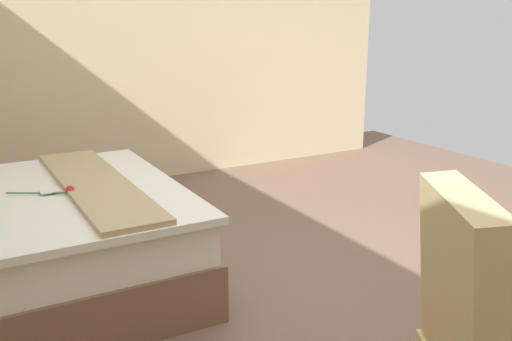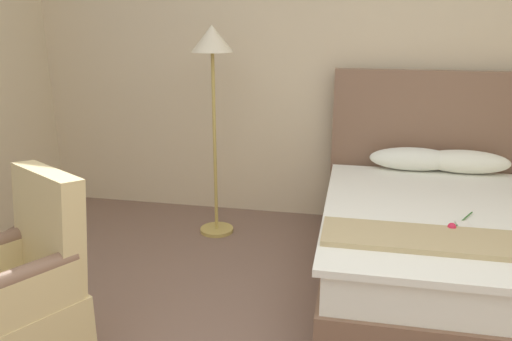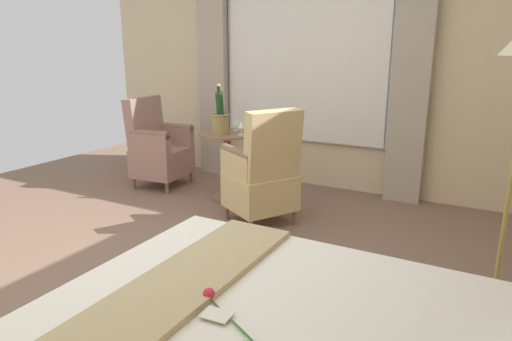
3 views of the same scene
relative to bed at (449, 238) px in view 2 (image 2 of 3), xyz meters
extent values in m
cube|color=beige|center=(-0.81, 1.14, 1.12)|extent=(5.58, 0.12, 2.93)
cube|color=brown|center=(0.00, -0.09, -0.18)|extent=(1.60, 1.96, 0.31)
cube|color=white|center=(0.00, -0.09, 0.09)|extent=(1.56, 1.90, 0.23)
cube|color=white|center=(0.00, -0.15, 0.22)|extent=(1.64, 1.84, 0.04)
cube|color=tan|center=(0.00, -0.63, 0.26)|extent=(1.60, 0.35, 0.03)
cube|color=brown|center=(0.00, 0.94, 0.49)|extent=(1.68, 0.08, 1.04)
ellipsoid|color=white|center=(-0.19, 0.74, 0.34)|extent=(0.68, 0.24, 0.18)
ellipsoid|color=white|center=(0.19, 0.74, 0.34)|extent=(0.68, 0.25, 0.20)
cylinder|color=#2D6628|center=(0.00, -0.31, 0.26)|extent=(0.18, 0.31, 0.01)
sphere|color=#DB2342|center=(-0.09, -0.47, 0.27)|extent=(0.05, 0.05, 0.05)
ellipsoid|color=#33702D|center=(0.00, -0.50, 0.26)|extent=(0.02, 0.05, 0.01)
cube|color=white|center=(0.00, -0.37, 0.26)|extent=(0.09, 0.12, 0.00)
cylinder|color=tan|center=(-1.76, 0.54, -0.32)|extent=(0.28, 0.28, 0.03)
cylinder|color=tan|center=(-1.76, 0.54, 0.42)|extent=(0.03, 0.03, 1.46)
cone|color=beige|center=(-1.76, 0.54, 1.25)|extent=(0.33, 0.33, 0.20)
cylinder|color=brown|center=(-2.31, -1.08, -0.27)|extent=(0.04, 0.04, 0.13)
cube|color=#D9BF82|center=(-2.22, -1.38, -0.05)|extent=(0.72, 0.71, 0.31)
cube|color=#D9BF82|center=(-2.12, -1.21, 0.40)|extent=(0.52, 0.40, 0.60)
cube|color=#D9BF82|center=(-2.04, -1.51, 0.21)|extent=(0.31, 0.45, 0.22)
cylinder|color=brown|center=(-2.04, -1.51, 0.32)|extent=(0.31, 0.45, 0.09)
camera|label=1|loc=(-3.17, 0.10, 1.20)|focal=40.00mm
camera|label=2|loc=(-0.65, -3.23, 1.40)|focal=35.00mm
camera|label=3|loc=(1.21, 0.45, 1.20)|focal=32.00mm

